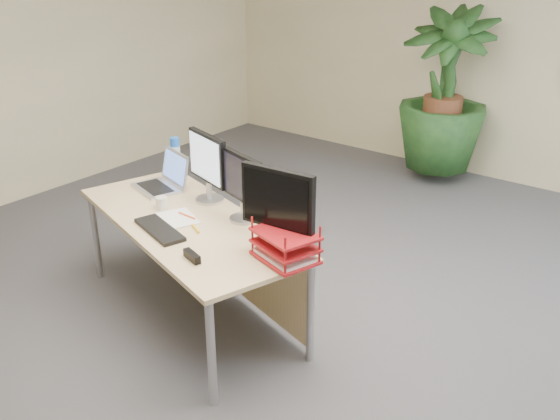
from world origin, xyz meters
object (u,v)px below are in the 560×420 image
Objects in this scene: laptop at (164,180)px; desk at (203,237)px; monitor_left at (208,163)px; monitor_right at (242,183)px; floor_plant at (442,111)px.

desk is at bearing -19.55° from laptop.
monitor_left is 1.11× the size of laptop.
monitor_right is at bearing 27.81° from desk.
desk is 4.13× the size of monitor_left.
floor_plant reaches higher than monitor_left.
monitor_right is (0.40, -0.10, -0.02)m from monitor_left.
floor_plant reaches higher than laptop.
desk is 0.51m from monitor_left.
floor_plant is at bearing 84.19° from monitor_left.
monitor_right is (0.08, -3.22, 0.22)m from floor_plant.
monitor_right is 0.86m from laptop.
monitor_right is 1.02× the size of laptop.
monitor_left is (-0.32, -3.12, 0.24)m from floor_plant.
monitor_left is at bearing 122.67° from desk.
monitor_right is at bearing -88.61° from floor_plant.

